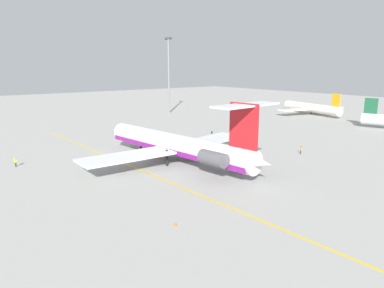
# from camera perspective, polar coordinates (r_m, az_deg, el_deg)

# --- Properties ---
(ground) EXTENTS (389.94, 389.94, 0.00)m
(ground) POSITION_cam_1_polar(r_m,az_deg,el_deg) (62.70, -12.64, -4.86)
(ground) COLOR #9E9E99
(main_jetliner) EXTENTS (43.04, 38.08, 12.53)m
(main_jetliner) POSITION_cam_1_polar(r_m,az_deg,el_deg) (68.23, -1.96, -0.21)
(main_jetliner) COLOR silver
(main_jetliner) RESTS_ON ground
(airliner_far_left) EXTENTS (28.74, 28.64, 8.63)m
(airliner_far_left) POSITION_cam_1_polar(r_m,az_deg,el_deg) (145.60, 18.13, 5.50)
(airliner_far_left) COLOR silver
(airliner_far_left) RESTS_ON ground
(ground_crew_near_nose) EXTENTS (0.27, 0.39, 1.70)m
(ground_crew_near_nose) POSITION_cam_1_polar(r_m,az_deg,el_deg) (94.37, 3.15, 1.82)
(ground_crew_near_nose) COLOR black
(ground_crew_near_nose) RESTS_ON ground
(ground_crew_near_tail) EXTENTS (0.28, 0.39, 1.73)m
(ground_crew_near_tail) POSITION_cam_1_polar(r_m,az_deg,el_deg) (73.52, -26.15, -2.42)
(ground_crew_near_tail) COLOR black
(ground_crew_near_tail) RESTS_ON ground
(ground_crew_portside) EXTENTS (0.39, 0.27, 1.70)m
(ground_crew_portside) POSITION_cam_1_polar(r_m,az_deg,el_deg) (78.96, 16.84, -0.75)
(ground_crew_portside) COLOR black
(ground_crew_portside) RESTS_ON ground
(safety_cone_nose) EXTENTS (0.40, 0.40, 0.55)m
(safety_cone_nose) POSITION_cam_1_polar(r_m,az_deg,el_deg) (93.49, -4.17, 1.21)
(safety_cone_nose) COLOR #EA590F
(safety_cone_nose) RESTS_ON ground
(safety_cone_wingtip) EXTENTS (0.40, 0.40, 0.55)m
(safety_cone_wingtip) POSITION_cam_1_polar(r_m,az_deg,el_deg) (42.68, -2.65, -12.48)
(safety_cone_wingtip) COLOR #EA590F
(safety_cone_wingtip) RESTS_ON ground
(taxiway_centreline) EXTENTS (92.47, 2.67, 0.01)m
(taxiway_centreline) POSITION_cam_1_polar(r_m,az_deg,el_deg) (65.62, -8.61, -3.92)
(taxiway_centreline) COLOR gold
(taxiway_centreline) RESTS_ON ground
(light_mast) EXTENTS (4.00, 0.70, 28.70)m
(light_mast) POSITION_cam_1_polar(r_m,az_deg,el_deg) (142.02, -3.70, 11.20)
(light_mast) COLOR slate
(light_mast) RESTS_ON ground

